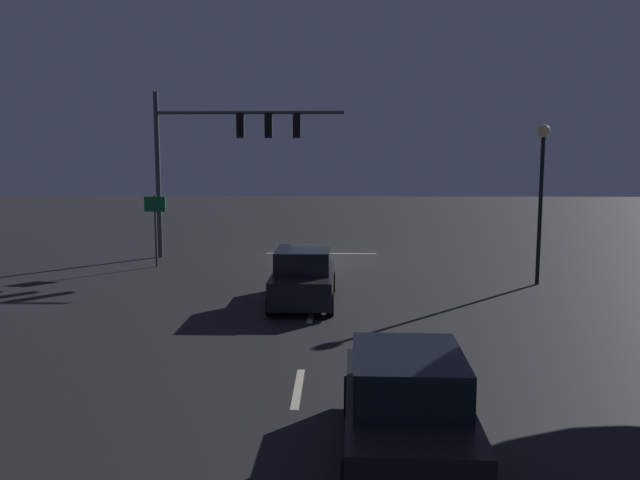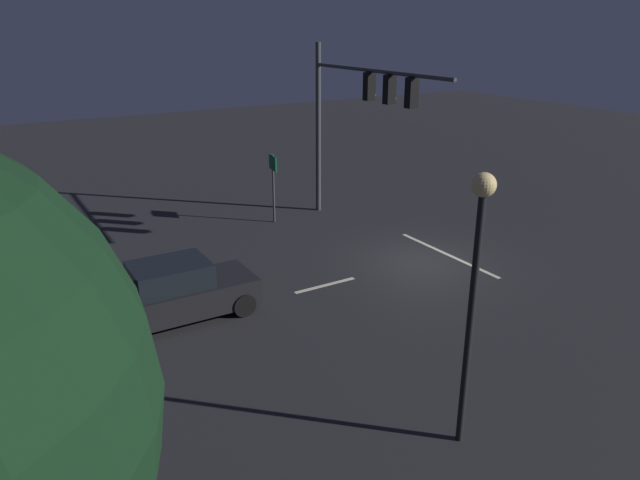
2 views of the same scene
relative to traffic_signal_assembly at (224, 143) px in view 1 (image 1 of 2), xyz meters
The scene contains 10 objects.
ground_plane 6.50m from the traffic_signal_assembly, behind, with size 80.00×80.00×0.00m, color #232326.
traffic_signal_assembly is the anchor object (origin of this frame).
lane_dash_far 7.63m from the traffic_signal_assembly, 136.17° to the left, with size 2.20×0.16×0.01m, color beige.
lane_dash_mid 11.93m from the traffic_signal_assembly, 112.63° to the left, with size 2.20×0.16×0.01m, color beige.
lane_dash_near 17.27m from the traffic_signal_assembly, 104.61° to the left, with size 2.20×0.16×0.01m, color beige.
stop_bar 6.60m from the traffic_signal_assembly, 164.13° to the right, with size 5.00×0.16×0.01m, color beige.
car_approaching 10.41m from the traffic_signal_assembly, 114.04° to the left, with size 1.92×4.38×1.70m.
car_distant 20.28m from the traffic_signal_assembly, 107.53° to the left, with size 1.98×4.40×1.70m.
street_lamp_left_kerb 13.19m from the traffic_signal_assembly, 154.82° to the left, with size 0.44×0.44×5.52m.
route_sign 4.50m from the traffic_signal_assembly, 46.30° to the left, with size 0.90×0.21×2.88m.
Camera 1 is at (-0.79, 28.34, 4.60)m, focal length 36.89 mm.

